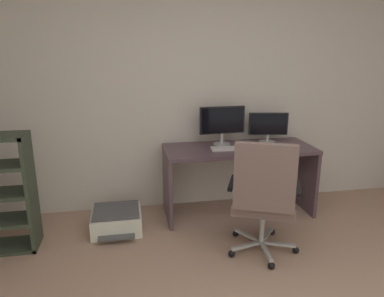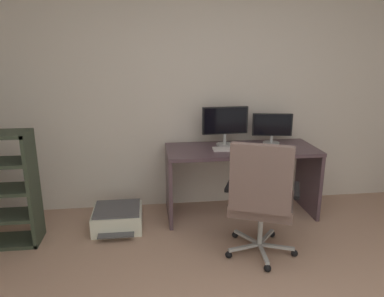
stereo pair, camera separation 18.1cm
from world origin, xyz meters
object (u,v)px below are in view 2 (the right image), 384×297
at_px(printer, 118,218).
at_px(monitor_secondary, 272,126).
at_px(desk, 241,165).
at_px(office_chair, 261,197).
at_px(monitor_main, 225,122).
at_px(computer_mouse, 254,148).
at_px(keyboard, 230,149).

bearing_deg(printer, monitor_secondary, 10.80).
relative_size(desk, office_chair, 1.48).
height_order(desk, monitor_main, monitor_main).
bearing_deg(monitor_secondary, printer, -169.20).
relative_size(monitor_secondary, computer_mouse, 4.21).
height_order(desk, keyboard, keyboard).
xyz_separation_m(monitor_main, printer, (-1.14, -0.31, -0.88)).
height_order(monitor_secondary, keyboard, monitor_secondary).
bearing_deg(monitor_main, monitor_secondary, 0.01).
height_order(keyboard, computer_mouse, computer_mouse).
bearing_deg(office_chair, printer, 150.53).
relative_size(office_chair, printer, 2.00).
relative_size(keyboard, computer_mouse, 3.40).
bearing_deg(printer, computer_mouse, 4.03).
bearing_deg(office_chair, monitor_main, 95.25).
distance_m(keyboard, computer_mouse, 0.25).
height_order(computer_mouse, printer, computer_mouse).
relative_size(monitor_main, office_chair, 0.47).
distance_m(computer_mouse, office_chair, 0.83).
bearing_deg(monitor_main, computer_mouse, -39.91).
relative_size(keyboard, printer, 0.65).
distance_m(computer_mouse, printer, 1.54).
relative_size(monitor_main, monitor_secondary, 1.16).
height_order(monitor_secondary, office_chair, monitor_secondary).
relative_size(monitor_main, printer, 0.93).
distance_m(keyboard, office_chair, 0.83).
distance_m(desk, computer_mouse, 0.24).
height_order(monitor_main, monitor_secondary, monitor_main).
xyz_separation_m(monitor_secondary, computer_mouse, (-0.26, -0.22, -0.17)).
xyz_separation_m(monitor_secondary, printer, (-1.65, -0.32, -0.82)).
bearing_deg(desk, office_chair, -93.77).
relative_size(desk, keyboard, 4.57).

